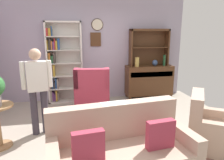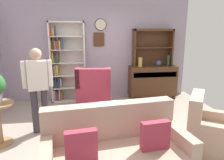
{
  "view_description": "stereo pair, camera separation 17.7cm",
  "coord_description": "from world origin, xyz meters",
  "views": [
    {
      "loc": [
        -0.61,
        -3.47,
        1.82
      ],
      "look_at": [
        0.1,
        0.2,
        0.95
      ],
      "focal_mm": 32.77,
      "sensor_mm": 36.0,
      "label": 1
    },
    {
      "loc": [
        -0.43,
        -3.5,
        1.82
      ],
      "look_at": [
        0.1,
        0.2,
        0.95
      ],
      "focal_mm": 32.77,
      "sensor_mm": 36.0,
      "label": 2
    }
  ],
  "objects": [
    {
      "name": "ground_plane",
      "position": [
        0.0,
        0.0,
        -0.01
      ],
      "size": [
        5.4,
        4.6,
        0.02
      ],
      "primitive_type": "cube",
      "color": "#9E9384"
    },
    {
      "name": "wall_back",
      "position": [
        0.0,
        2.13,
        1.4
      ],
      "size": [
        5.0,
        0.09,
        2.8
      ],
      "color": "#A399AD",
      "rests_on": "ground_plane"
    },
    {
      "name": "area_rug",
      "position": [
        0.2,
        -0.3,
        0.0
      ],
      "size": [
        2.43,
        1.71,
        0.01
      ],
      "primitive_type": "cube",
      "color": "brown",
      "rests_on": "ground_plane"
    },
    {
      "name": "bookshelf",
      "position": [
        -0.89,
        1.95,
        1.03
      ],
      "size": [
        0.9,
        0.3,
        2.1
      ],
      "color": "silver",
      "rests_on": "ground_plane"
    },
    {
      "name": "sideboard",
      "position": [
        1.48,
        1.86,
        0.51
      ],
      "size": [
        1.3,
        0.45,
        0.92
      ],
      "color": "#4C2D19",
      "rests_on": "ground_plane"
    },
    {
      "name": "sideboard_hutch",
      "position": [
        1.48,
        1.97,
        1.56
      ],
      "size": [
        1.1,
        0.26,
        1.0
      ],
      "color": "#4C2D19",
      "rests_on": "sideboard"
    },
    {
      "name": "vase_tall",
      "position": [
        1.09,
        1.78,
        1.05
      ],
      "size": [
        0.11,
        0.11,
        0.25
      ],
      "primitive_type": "cylinder",
      "color": "tan",
      "rests_on": "sideboard"
    },
    {
      "name": "vase_round",
      "position": [
        1.61,
        1.79,
        1.01
      ],
      "size": [
        0.15,
        0.15,
        0.17
      ],
      "primitive_type": "ellipsoid",
      "color": "#33476B",
      "rests_on": "sideboard"
    },
    {
      "name": "bottle_wine",
      "position": [
        1.87,
        1.77,
        1.07
      ],
      "size": [
        0.07,
        0.07,
        0.3
      ],
      "primitive_type": "cylinder",
      "color": "#194223",
      "rests_on": "sideboard"
    },
    {
      "name": "couch_floral",
      "position": [
        -0.06,
        -1.21,
        0.31
      ],
      "size": [
        1.89,
        1.06,
        0.9
      ],
      "color": "tan",
      "rests_on": "ground_plane"
    },
    {
      "name": "armchair_floral",
      "position": [
        1.54,
        -0.82,
        0.29
      ],
      "size": [
        1.07,
        1.06,
        0.88
      ],
      "color": "tan",
      "rests_on": "ground_plane"
    },
    {
      "name": "wingback_chair",
      "position": [
        -0.19,
        1.13,
        0.38
      ],
      "size": [
        0.88,
        0.9,
        1.05
      ],
      "color": "#A33347",
      "rests_on": "ground_plane"
    },
    {
      "name": "person_reading",
      "position": [
        -1.24,
        0.19,
        0.91
      ],
      "size": [
        0.52,
        0.27,
        1.56
      ],
      "color": "#38333D",
      "rests_on": "ground_plane"
    },
    {
      "name": "coffee_table",
      "position": [
        -0.02,
        -0.27,
        0.35
      ],
      "size": [
        0.8,
        0.5,
        0.42
      ],
      "color": "#4C2D19",
      "rests_on": "ground_plane"
    },
    {
      "name": "book_stack",
      "position": [
        -0.13,
        -0.2,
        0.46
      ],
      "size": [
        0.22,
        0.17,
        0.1
      ],
      "color": "gold",
      "rests_on": "coffee_table"
    }
  ]
}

